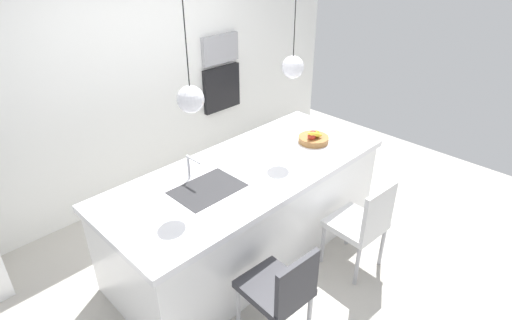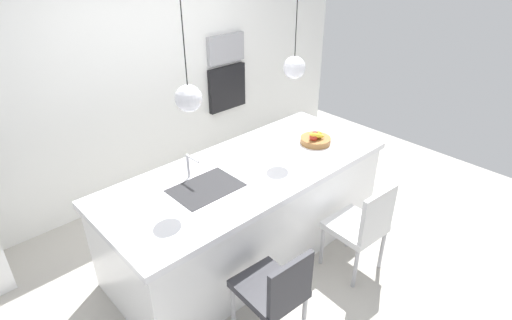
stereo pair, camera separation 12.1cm
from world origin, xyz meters
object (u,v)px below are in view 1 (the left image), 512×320
Objects in this scene: oven at (221,88)px; chair_middle at (363,222)px; chair_near at (280,289)px; fruit_bowl at (314,138)px; microwave at (220,49)px.

oven is 2.59m from chair_middle.
fruit_bowl is at bearing 30.47° from chair_near.
microwave reaches higher than chair_near.
chair_near is (-1.39, -0.82, -0.44)m from fruit_bowl.
oven reaches higher than chair_near.
oven is at bearing 56.81° from chair_near.
oven is 0.65× the size of chair_near.
chair_middle is at bearing -102.48° from microwave.
chair_middle is at bearing -0.27° from chair_near.
oven is 0.61× the size of chair_middle.
chair_near is at bearing -149.53° from fruit_bowl.
oven reaches higher than fruit_bowl.
microwave is 3.13m from chair_near.
chair_middle is (-0.55, -2.49, -0.98)m from microwave.
chair_middle is at bearing -110.95° from fruit_bowl.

